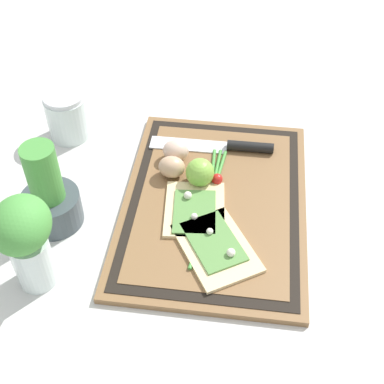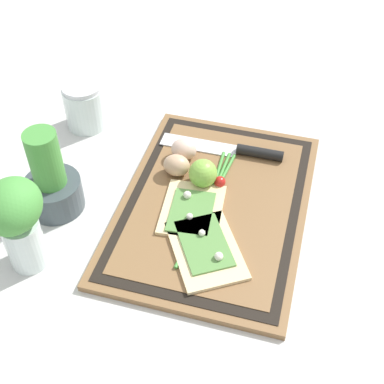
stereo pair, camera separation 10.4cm
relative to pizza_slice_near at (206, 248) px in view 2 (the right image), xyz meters
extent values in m
plane|color=silver|center=(0.12, 0.01, -0.02)|extent=(6.00, 6.00, 0.00)
cube|color=brown|center=(0.12, 0.01, -0.01)|extent=(0.51, 0.36, 0.01)
cube|color=black|center=(0.12, 0.01, -0.01)|extent=(0.48, 0.33, 0.00)
cube|color=brown|center=(0.12, 0.01, -0.01)|extent=(0.43, 0.29, 0.00)
cube|color=beige|center=(0.00, 0.00, 0.00)|extent=(0.20, 0.18, 0.01)
cube|color=#568942|center=(0.01, 0.01, 0.00)|extent=(0.15, 0.14, 0.00)
sphere|color=silver|center=(-0.02, -0.03, 0.01)|extent=(0.02, 0.02, 0.02)
sphere|color=silver|center=(0.03, 0.02, 0.01)|extent=(0.01, 0.01, 0.01)
cube|color=beige|center=(0.09, 0.05, 0.00)|extent=(0.15, 0.13, 0.01)
cube|color=#568942|center=(0.08, 0.05, 0.00)|extent=(0.12, 0.09, 0.00)
sphere|color=silver|center=(0.11, 0.07, 0.01)|extent=(0.02, 0.02, 0.02)
sphere|color=silver|center=(0.06, 0.05, 0.01)|extent=(0.01, 0.01, 0.01)
cube|color=silver|center=(0.28, 0.09, 0.00)|extent=(0.04, 0.17, 0.00)
cylinder|color=black|center=(0.28, -0.05, 0.01)|extent=(0.02, 0.10, 0.02)
ellipsoid|color=tan|center=(0.18, 0.11, 0.02)|extent=(0.05, 0.05, 0.05)
ellipsoid|color=beige|center=(0.23, 0.11, 0.02)|extent=(0.05, 0.05, 0.05)
sphere|color=#7FB742|center=(0.17, 0.05, 0.02)|extent=(0.06, 0.06, 0.06)
sphere|color=red|center=(0.17, 0.01, 0.01)|extent=(0.02, 0.02, 0.02)
cylinder|color=#47933D|center=(0.10, 0.02, 0.00)|extent=(0.32, 0.04, 0.01)
cylinder|color=#47933D|center=(0.10, 0.02, 0.00)|extent=(0.32, 0.02, 0.01)
cylinder|color=#47933D|center=(0.10, 0.02, 0.00)|extent=(0.32, 0.02, 0.01)
cylinder|color=#3D474C|center=(0.04, 0.32, 0.01)|extent=(0.11, 0.11, 0.07)
cylinder|color=#47933D|center=(0.04, 0.32, 0.09)|extent=(0.06, 0.06, 0.15)
cylinder|color=silver|center=(0.30, 0.36, 0.03)|extent=(0.09, 0.09, 0.10)
cylinder|color=olive|center=(0.30, 0.36, 0.00)|extent=(0.08, 0.08, 0.03)
cylinder|color=silver|center=(0.30, 0.36, 0.08)|extent=(0.09, 0.09, 0.01)
cylinder|color=silver|center=(-0.09, 0.30, 0.03)|extent=(0.07, 0.07, 0.10)
ellipsoid|color=#47933D|center=(-0.09, 0.30, 0.12)|extent=(0.11, 0.10, 0.09)
camera|label=1|loc=(-0.61, -0.03, 0.76)|focal=50.00mm
camera|label=2|loc=(-0.59, -0.14, 0.76)|focal=50.00mm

